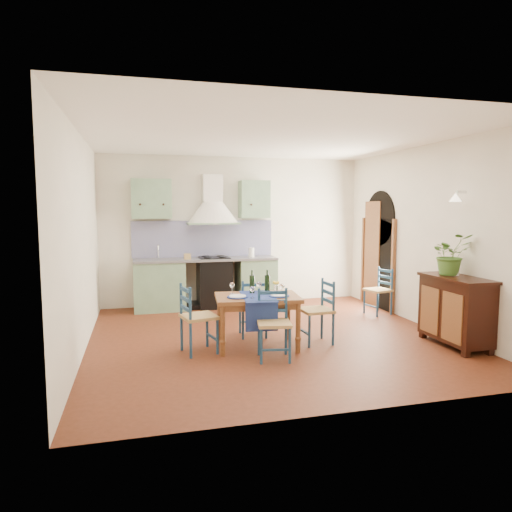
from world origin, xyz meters
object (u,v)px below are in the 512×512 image
Objects in this scene: dining_table at (258,302)px; sideboard at (455,308)px; potted_plant at (450,254)px; chair_near at (274,323)px.

dining_table is 1.10× the size of sideboard.
potted_plant reaches higher than dining_table.
potted_plant is (0.01, 0.15, 0.71)m from sideboard.
dining_table is 2.67m from potted_plant.
potted_plant is at bearing 87.92° from sideboard.
dining_table is 2.63m from sideboard.
dining_table is 2.06× the size of potted_plant.
dining_table is at bearing 98.66° from chair_near.
chair_near is 2.61m from potted_plant.
dining_table reaches higher than sideboard.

